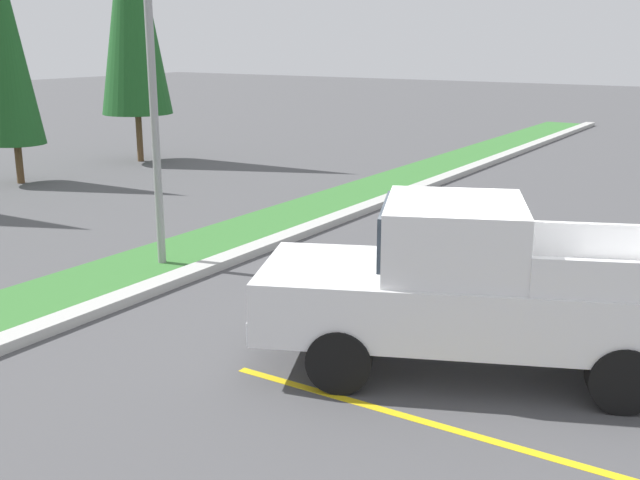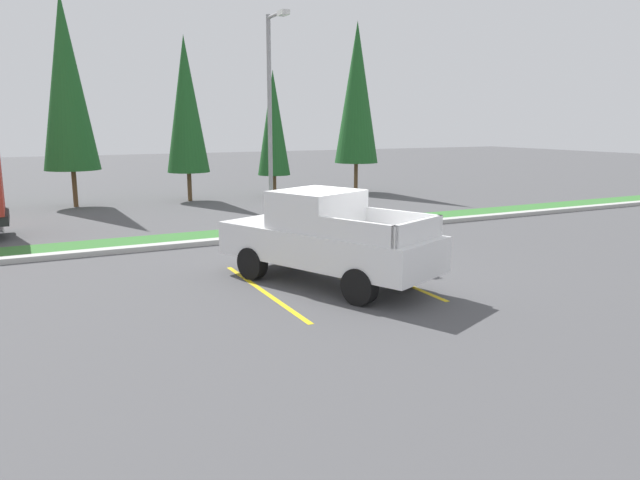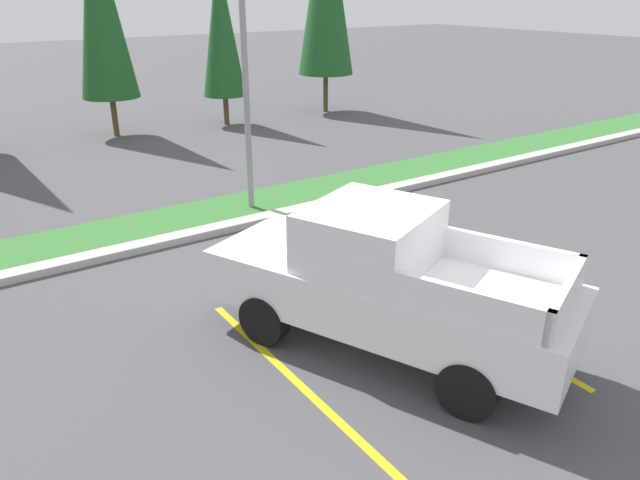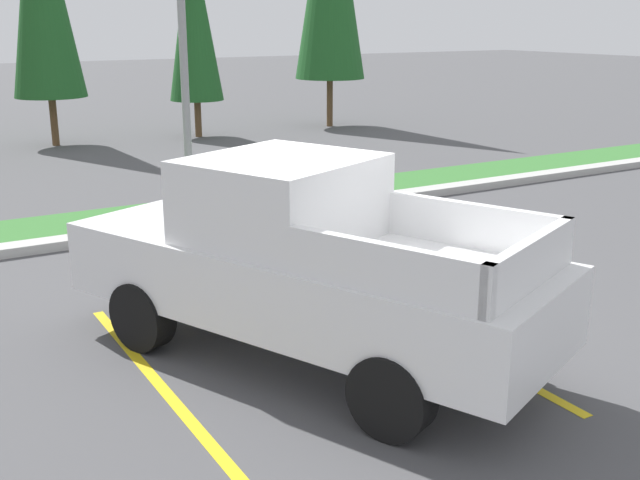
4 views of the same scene
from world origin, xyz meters
The scene contains 7 objects.
ground_plane centered at (0.00, 0.00, 0.00)m, with size 120.00×120.00×0.00m, color #4C4C4F.
parking_line_near centered at (-2.04, -0.45, 0.00)m, with size 0.12×4.80×0.01m, color yellow.
parking_line_far centered at (1.06, -0.45, 0.00)m, with size 0.12×4.80×0.01m, color yellow.
curb_strip centered at (0.00, 5.00, 0.07)m, with size 56.00×0.40×0.15m, color #B2B2AD.
grass_median centered at (0.00, 6.10, 0.03)m, with size 56.00×1.80×0.06m, color #387533.
pickup_truck_main centered at (-0.51, -0.41, 1.04)m, with size 3.80×5.54×2.10m.
cypress_tree_right_inner centered at (4.49, 14.90, 3.58)m, with size 1.58×1.58×6.09m.
Camera 4 is at (-4.16, -6.95, 3.44)m, focal length 43.22 mm.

